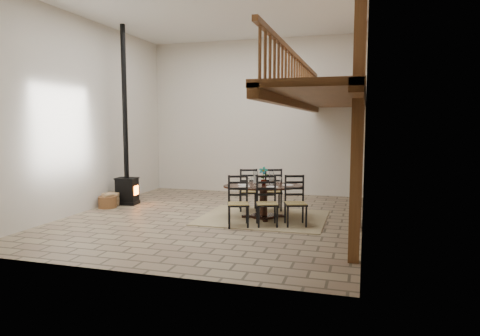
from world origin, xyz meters
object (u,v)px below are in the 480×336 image
(dining_table, at_px, (264,201))
(log_basket, at_px, (107,202))
(wood_stove, at_px, (126,164))
(log_stack, at_px, (113,199))

(dining_table, distance_m, log_basket, 4.42)
(wood_stove, distance_m, log_stack, 1.04)
(wood_stove, bearing_deg, dining_table, -15.27)
(dining_table, relative_size, log_stack, 5.69)
(wood_stove, height_order, log_basket, wood_stove)
(log_basket, bearing_deg, log_stack, 97.98)
(log_basket, xyz_separation_m, log_stack, (-0.05, 0.37, 0.01))
(dining_table, distance_m, wood_stove, 4.30)
(wood_stove, xyz_separation_m, log_basket, (-0.24, -0.63, -0.97))
(log_stack, bearing_deg, wood_stove, 41.14)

